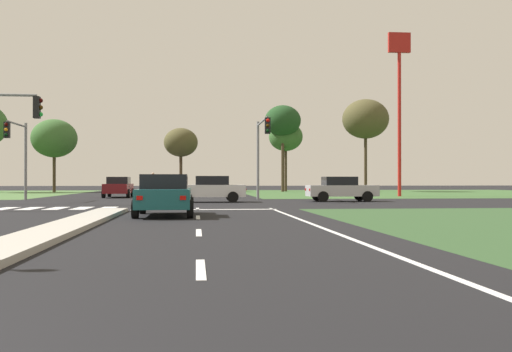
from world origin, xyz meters
TOP-DOWN VIEW (x-y plane):
  - ground_plane at (0.00, 30.00)m, footprint 200.00×200.00m
  - grass_verge_far_right at (25.50, 54.50)m, footprint 35.00×35.00m
  - median_island_near at (0.00, 11.00)m, footprint 1.20×22.00m
  - median_island_far at (0.00, 55.00)m, footprint 1.20×36.00m
  - lane_dash_near at (3.50, 5.62)m, footprint 0.14×2.00m
  - lane_dash_second at (3.50, 11.62)m, footprint 0.14×2.00m
  - lane_dash_third at (3.50, 17.62)m, footprint 0.14×2.00m
  - lane_dash_fourth at (3.50, 23.62)m, footprint 0.14×2.00m
  - edge_line_right at (6.85, 12.00)m, footprint 0.14×24.00m
  - stop_bar_near at (3.80, 23.00)m, footprint 6.40×0.50m
  - crosswalk_bar_second at (-5.25, 24.80)m, footprint 0.70×2.80m
  - crosswalk_bar_third at (-4.10, 24.80)m, footprint 0.70×2.80m
  - crosswalk_bar_fourth at (-2.95, 24.80)m, footprint 0.70×2.80m
  - crosswalk_bar_fifth at (-1.80, 24.80)m, footprint 0.70×2.80m
  - crosswalk_bar_sixth at (-0.65, 24.80)m, footprint 0.70×2.80m
  - car_silver_near at (12.26, 32.24)m, footprint 4.25×1.96m
  - car_maroon_second at (-2.36, 42.02)m, footprint 1.97×4.60m
  - car_teal_third at (2.30, 18.67)m, footprint 2.07×4.51m
  - car_white_fourth at (4.25, 31.83)m, footprint 4.21×2.05m
  - traffic_signal_far_right at (7.60, 34.41)m, footprint 0.32×5.75m
  - traffic_signal_far_left at (-7.60, 35.03)m, footprint 0.32×4.18m
  - pedestrian_at_median at (0.11, 43.15)m, footprint 0.34×0.34m
  - fastfood_pole_sign at (19.65, 42.75)m, footprint 1.80×0.40m
  - treeline_third at (-11.74, 62.17)m, footprint 4.84×4.84m
  - treeline_fourth at (1.71, 64.48)m, footprint 3.85×3.85m
  - treeline_fifth at (13.64, 63.61)m, footprint 3.88×3.88m
  - treeline_sixth at (13.09, 62.21)m, footprint 4.05×4.05m
  - treeline_seventh at (22.57, 62.16)m, footprint 5.26×5.26m

SIDE VIEW (x-z plane):
  - ground_plane at x=0.00m, z-range 0.00..0.00m
  - grass_verge_far_right at x=25.50m, z-range 0.00..0.01m
  - lane_dash_near at x=3.50m, z-range 0.00..0.01m
  - lane_dash_second at x=3.50m, z-range 0.00..0.01m
  - lane_dash_third at x=3.50m, z-range 0.00..0.01m
  - lane_dash_fourth at x=3.50m, z-range 0.00..0.01m
  - edge_line_right at x=6.85m, z-range 0.00..0.01m
  - stop_bar_near at x=3.80m, z-range 0.00..0.01m
  - crosswalk_bar_second at x=-5.25m, z-range 0.00..0.01m
  - crosswalk_bar_third at x=-4.10m, z-range 0.00..0.01m
  - crosswalk_bar_fourth at x=-2.95m, z-range 0.00..0.01m
  - crosswalk_bar_fifth at x=-1.80m, z-range 0.00..0.01m
  - crosswalk_bar_sixth at x=-0.65m, z-range 0.00..0.01m
  - median_island_near at x=0.00m, z-range 0.00..0.14m
  - median_island_far at x=0.00m, z-range 0.00..0.14m
  - car_silver_near at x=12.26m, z-range 0.02..1.53m
  - car_teal_third at x=2.30m, z-range 0.02..1.53m
  - car_white_fourth at x=4.25m, z-range 0.02..1.56m
  - car_maroon_second at x=-2.36m, z-range 0.02..1.56m
  - pedestrian_at_median at x=0.11m, z-range 0.33..2.07m
  - traffic_signal_far_left at x=-7.60m, z-range 0.95..5.96m
  - traffic_signal_far_right at x=7.60m, z-range 1.07..6.34m
  - treeline_fourth at x=1.71m, z-range 1.94..9.16m
  - treeline_third at x=-11.74m, z-range 1.85..9.69m
  - treeline_fifth at x=13.64m, z-range 2.27..10.19m
  - treeline_sixth at x=13.09m, z-range 3.04..12.71m
  - treeline_seventh at x=22.57m, z-range 2.97..13.43m
  - fastfood_pole_sign at x=19.65m, z-range 2.89..16.01m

